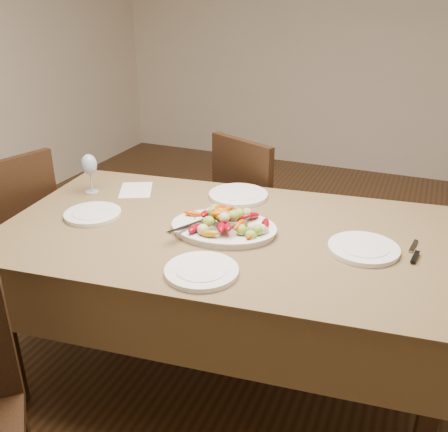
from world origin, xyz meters
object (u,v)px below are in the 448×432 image
at_px(wine_glass, 90,173).
at_px(plate_left, 93,214).
at_px(plate_right, 364,249).
at_px(chair_left, 5,238).
at_px(serving_platter, 224,229).
at_px(plate_far, 238,195).
at_px(chair_far, 264,213).
at_px(dining_table, 224,306).
at_px(plate_near, 202,271).

bearing_deg(wine_glass, plate_left, -53.09).
bearing_deg(wine_glass, plate_right, -4.19).
height_order(plate_left, wine_glass, wine_glass).
distance_m(chair_left, plate_left, 0.72).
bearing_deg(serving_platter, plate_far, 102.22).
relative_size(chair_left, plate_far, 3.38).
relative_size(chair_far, serving_platter, 2.25).
distance_m(dining_table, plate_near, 0.53).
distance_m(dining_table, chair_far, 0.84).
relative_size(plate_left, plate_far, 0.88).
xyz_separation_m(dining_table, plate_left, (-0.58, -0.10, 0.39)).
bearing_deg(chair_far, plate_left, 86.28).
relative_size(serving_platter, plate_near, 1.62).
bearing_deg(dining_table, serving_platter, -70.86).
relative_size(dining_table, serving_platter, 4.35).
distance_m(dining_table, wine_glass, 0.90).
xyz_separation_m(plate_far, wine_glass, (-0.68, -0.22, 0.09)).
distance_m(chair_left, plate_near, 1.38).
height_order(chair_far, plate_right, chair_far).
bearing_deg(plate_near, plate_right, 38.05).
distance_m(dining_table, plate_right, 0.68).
distance_m(plate_far, plate_near, 0.72).
distance_m(plate_near, wine_glass, 0.95).
bearing_deg(chair_left, chair_far, 141.60).
relative_size(chair_left, serving_platter, 2.25).
bearing_deg(plate_left, wine_glass, 126.91).
bearing_deg(wine_glass, serving_platter, -11.18).
height_order(plate_right, wine_glass, wine_glass).
bearing_deg(plate_far, plate_right, -26.66).
distance_m(serving_platter, wine_glass, 0.78).
distance_m(chair_far, serving_platter, 0.90).
relative_size(plate_near, wine_glass, 1.27).
bearing_deg(chair_far, plate_right, 153.49).
xyz_separation_m(plate_near, wine_glass, (-0.82, 0.48, 0.09)).
height_order(plate_left, plate_right, same).
bearing_deg(plate_left, chair_left, 172.07).
distance_m(serving_platter, plate_far, 0.38).
bearing_deg(plate_left, plate_near, -21.53).
distance_m(plate_far, wine_glass, 0.72).
xyz_separation_m(dining_table, plate_right, (0.56, 0.04, 0.39)).
bearing_deg(wine_glass, chair_far, 46.66).
bearing_deg(plate_near, plate_far, 100.99).
distance_m(chair_far, plate_left, 1.09).
bearing_deg(chair_left, wine_glass, 121.39).
distance_m(chair_left, wine_glass, 0.63).
distance_m(serving_platter, plate_near, 0.34).
distance_m(plate_left, plate_near, 0.69).
height_order(plate_right, plate_far, same).
bearing_deg(chair_left, plate_right, 106.77).
height_order(dining_table, plate_near, plate_near).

